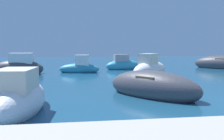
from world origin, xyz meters
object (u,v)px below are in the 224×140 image
Objects in this scene: moored_boat_1 at (223,64)px; moored_boat_5 at (150,69)px; moored_boat_4 at (152,87)px; moored_boat_2 at (80,68)px; moored_boat_6 at (18,68)px; moored_boat_7 at (123,65)px; moored_boat_8 at (19,98)px.

moored_boat_5 is at bearing -106.09° from moored_boat_1.
moored_boat_4 is 7.03m from moored_boat_5.
moored_boat_2 is 4.57m from moored_boat_6.
moored_boat_7 is (3.90, 2.04, 0.02)m from moored_boat_2.
moored_boat_4 is 1.12× the size of moored_boat_6.
moored_boat_2 is at bearing 156.98° from moored_boat_4.
moored_boat_6 reaches higher than moored_boat_8.
moored_boat_8 is (-5.77, -13.19, 0.06)m from moored_boat_7.
moored_boat_6 is (-4.55, -0.40, 0.11)m from moored_boat_2.
moored_boat_5 is 1.09× the size of moored_boat_6.
moored_boat_7 reaches higher than moored_boat_4.
moored_boat_1 is 1.39× the size of moored_boat_8.
moored_boat_5 is 9.76m from moored_boat_6.
moored_boat_6 reaches higher than moored_boat_1.
moored_boat_1 is 17.92m from moored_boat_6.
moored_boat_6 is at bearing 179.34° from moored_boat_4.
moored_boat_8 is at bearing -121.09° from moored_boat_7.
moored_boat_5 reaches higher than moored_boat_4.
moored_boat_8 reaches higher than moored_boat_2.
moored_boat_1 is 15.04m from moored_boat_4.
moored_boat_5 is at bearing 123.14° from moored_boat_4.
moored_boat_2 is 0.80× the size of moored_boat_5.
moored_boat_7 is at bearing -135.75° from moored_boat_1.
moored_boat_8 is (-15.12, -12.75, 0.02)m from moored_boat_1.
moored_boat_6 is 11.08m from moored_boat_8.
moored_boat_8 is at bearing 104.00° from moored_boat_6.
moored_boat_2 is at bearing -5.86° from moored_boat_8.
moored_boat_5 is 1.18× the size of moored_boat_7.
moored_boat_2 is 0.87× the size of moored_boat_6.
moored_boat_7 is 14.39m from moored_boat_8.
moored_boat_8 is at bearing -175.86° from moored_boat_5.
moored_boat_1 is at bearing -46.23° from moored_boat_8.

